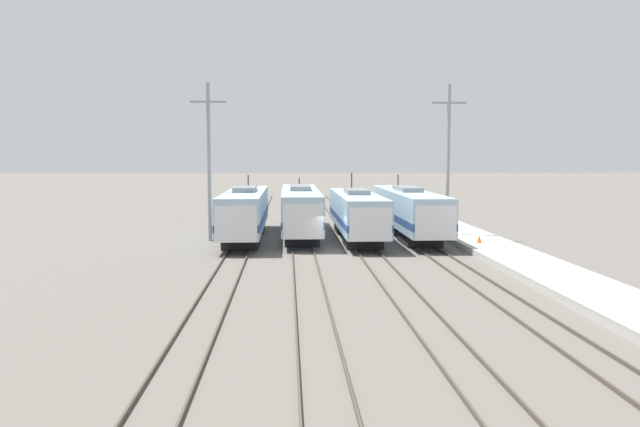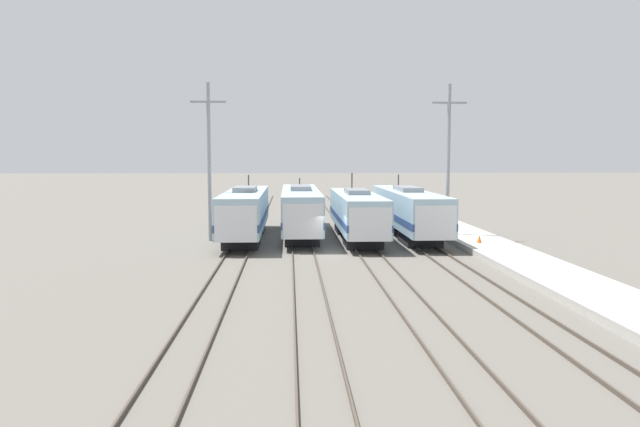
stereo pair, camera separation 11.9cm
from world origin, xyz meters
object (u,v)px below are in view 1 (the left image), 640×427
object	(u,v)px
catenary_tower_left	(209,158)
locomotive_center_left	(300,210)
catenary_tower_right	(448,158)
traffic_cone	(479,239)
locomotive_far_right	(408,211)
locomotive_center_right	(357,214)
locomotive_far_left	(245,213)

from	to	relation	value
catenary_tower_left	locomotive_center_left	bearing A→B (deg)	19.46
catenary_tower_right	traffic_cone	xyz separation A→B (m)	(0.97, -5.27, -5.65)
locomotive_far_right	catenary_tower_right	bearing A→B (deg)	-32.67
catenary_tower_right	locomotive_far_right	bearing A→B (deg)	147.33
locomotive_center_right	catenary_tower_left	bearing A→B (deg)	179.82
locomotive_far_left	locomotive_center_left	xyz separation A→B (m)	(4.37, 2.05, 0.00)
locomotive_far_left	locomotive_center_left	bearing A→B (deg)	25.15
locomotive_center_left	catenary_tower_right	bearing A→B (deg)	-12.21
locomotive_far_right	traffic_cone	world-z (taller)	locomotive_far_right
locomotive_far_left	locomotive_center_right	world-z (taller)	locomotive_center_right
locomotive_center_left	locomotive_far_left	bearing A→B (deg)	-154.85
locomotive_far_left	catenary_tower_left	size ratio (longest dim) A/B	1.50
traffic_cone	catenary_tower_right	bearing A→B (deg)	100.44
locomotive_center_right	locomotive_far_left	bearing A→B (deg)	176.94
locomotive_far_left	traffic_cone	distance (m)	17.83
locomotive_center_left	locomotive_center_right	size ratio (longest dim) A/B	1.14
catenary_tower_left	catenary_tower_right	size ratio (longest dim) A/B	1.00
catenary_tower_left	traffic_cone	distance (m)	20.96
locomotive_far_right	catenary_tower_right	world-z (taller)	catenary_tower_right
locomotive_center_right	locomotive_center_left	bearing A→B (deg)	150.05
catenary_tower_right	traffic_cone	world-z (taller)	catenary_tower_right
catenary_tower_right	traffic_cone	distance (m)	7.78
locomotive_center_left	traffic_cone	xyz separation A→B (m)	(12.46, -7.75, -1.43)
locomotive_far_left	traffic_cone	bearing A→B (deg)	-18.71
locomotive_far_right	catenary_tower_left	xyz separation A→B (m)	(-15.78, -1.76, 4.26)
locomotive_far_left	catenary_tower_left	world-z (taller)	catenary_tower_left
locomotive_center_left	catenary_tower_right	xyz separation A→B (m)	(11.49, -2.48, 4.22)
catenary_tower_right	traffic_cone	size ratio (longest dim) A/B	22.78
locomotive_far_left	catenary_tower_left	bearing A→B (deg)	-170.77
locomotive_center_left	traffic_cone	distance (m)	14.74
catenary_tower_left	locomotive_far_left	bearing A→B (deg)	9.23
locomotive_far_left	catenary_tower_right	size ratio (longest dim) A/B	1.50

